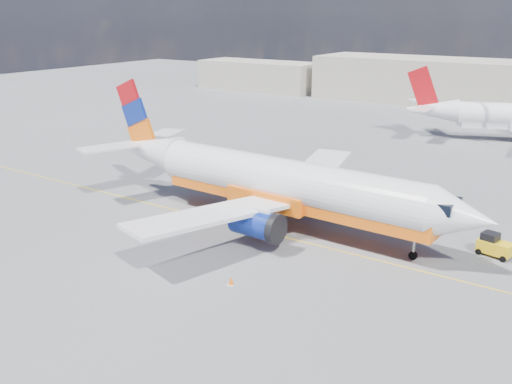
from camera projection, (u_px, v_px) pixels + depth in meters
The scene contains 7 objects.
ground at pixel (225, 240), 42.55m from camera, with size 240.00×240.00×0.00m, color #5A5A5F.
taxi_line at pixel (248, 228), 44.92m from camera, with size 70.00×0.15×0.01m, color yellow.
terminal_main at pixel (511, 86), 97.86m from camera, with size 70.00×14.00×8.00m, color #A59E8E.
terminal_annex at pixel (259, 76), 122.47m from camera, with size 26.00×10.00×6.00m, color #A59E8E.
main_jet at pixel (275, 182), 44.69m from camera, with size 34.83×27.54×10.56m.
gse_tug at pixel (494, 245), 39.70m from camera, with size 2.46×1.82×1.60m.
traffic_cone at pixel (231, 281), 35.56m from camera, with size 0.40×0.40×0.56m.
Camera 1 is at (23.98, -31.39, 16.39)m, focal length 40.00 mm.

